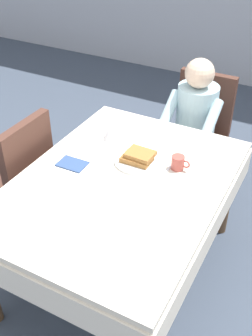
# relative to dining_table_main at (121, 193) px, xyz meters

# --- Properties ---
(ground_plane) EXTENTS (14.00, 14.00, 0.00)m
(ground_plane) POSITION_rel_dining_table_main_xyz_m (0.00, 0.00, -0.65)
(ground_plane) COLOR #3D4756
(dining_table_main) EXTENTS (1.12, 1.52, 0.74)m
(dining_table_main) POSITION_rel_dining_table_main_xyz_m (0.00, 0.00, 0.00)
(dining_table_main) COLOR silver
(dining_table_main) RESTS_ON ground
(chair_diner) EXTENTS (0.44, 0.45, 0.93)m
(chair_diner) POSITION_rel_dining_table_main_xyz_m (0.07, 1.17, -0.12)
(chair_diner) COLOR #4C2D23
(chair_diner) RESTS_ON ground
(diner_person) EXTENTS (0.40, 0.43, 1.12)m
(diner_person) POSITION_rel_dining_table_main_xyz_m (0.07, 1.01, 0.02)
(diner_person) COLOR silver
(diner_person) RESTS_ON ground
(chair_left_side) EXTENTS (0.45, 0.44, 0.93)m
(chair_left_side) POSITION_rel_dining_table_main_xyz_m (-0.77, 0.00, -0.12)
(chair_left_side) COLOR #4C2D23
(chair_left_side) RESTS_ON ground
(plate_breakfast) EXTENTS (0.28, 0.28, 0.02)m
(plate_breakfast) POSITION_rel_dining_table_main_xyz_m (-0.00, 0.21, 0.10)
(plate_breakfast) COLOR white
(plate_breakfast) RESTS_ON dining_table_main
(breakfast_stack) EXTENTS (0.18, 0.14, 0.06)m
(breakfast_stack) POSITION_rel_dining_table_main_xyz_m (0.01, 0.21, 0.13)
(breakfast_stack) COLOR #A36B33
(breakfast_stack) RESTS_ON plate_breakfast
(cup_coffee) EXTENTS (0.11, 0.08, 0.08)m
(cup_coffee) POSITION_rel_dining_table_main_xyz_m (0.24, 0.26, 0.13)
(cup_coffee) COLOR #B24C42
(cup_coffee) RESTS_ON dining_table_main
(syrup_pitcher) EXTENTS (0.08, 0.08, 0.07)m
(syrup_pitcher) POSITION_rel_dining_table_main_xyz_m (-0.28, 0.36, 0.13)
(syrup_pitcher) COLOR silver
(syrup_pitcher) RESTS_ON dining_table_main
(fork_left_of_plate) EXTENTS (0.03, 0.18, 0.00)m
(fork_left_of_plate) POSITION_rel_dining_table_main_xyz_m (-0.19, 0.19, 0.09)
(fork_left_of_plate) COLOR silver
(fork_left_of_plate) RESTS_ON dining_table_main
(knife_right_of_plate) EXTENTS (0.02, 0.20, 0.00)m
(knife_right_of_plate) POSITION_rel_dining_table_main_xyz_m (0.19, 0.19, 0.09)
(knife_right_of_plate) COLOR silver
(knife_right_of_plate) RESTS_ON dining_table_main
(spoon_near_edge) EXTENTS (0.15, 0.03, 0.00)m
(spoon_near_edge) POSITION_rel_dining_table_main_xyz_m (0.00, -0.07, 0.09)
(spoon_near_edge) COLOR silver
(spoon_near_edge) RESTS_ON dining_table_main
(napkin_folded) EXTENTS (0.17, 0.12, 0.01)m
(napkin_folded) POSITION_rel_dining_table_main_xyz_m (-0.33, 0.01, 0.09)
(napkin_folded) COLOR #334C7F
(napkin_folded) RESTS_ON dining_table_main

